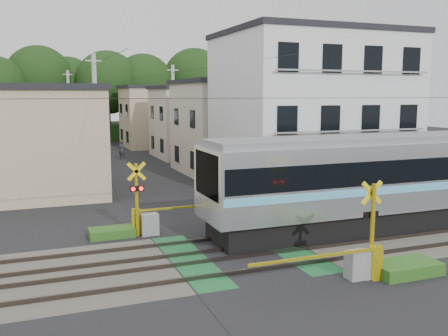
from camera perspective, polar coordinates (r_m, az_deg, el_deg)
name	(u,v)px	position (r m, az deg, el deg)	size (l,w,h in m)	color
ground	(239,254)	(18.39, 1.78, -9.79)	(120.00, 120.00, 0.00)	black
track_bed	(239,253)	(18.38, 1.78, -9.68)	(120.00, 120.00, 0.14)	#47423A
crossing_signal_near	(361,257)	(16.37, 15.41, -9.80)	(4.74, 0.65, 3.09)	yellow
crossing_signal_far	(147,218)	(20.81, -8.79, -5.68)	(4.74, 0.65, 3.09)	yellow
apartment_block	(311,113)	(29.83, 9.88, 6.21)	(10.20, 8.36, 9.30)	silver
houses_row	(122,124)	(42.67, -11.54, 4.90)	(22.07, 31.35, 6.80)	tan
tree_hill	(89,93)	(65.08, -15.17, 8.31)	(40.00, 12.14, 11.85)	#183210
catenary	(379,147)	(20.69, 17.31, 2.35)	(60.00, 5.04, 7.00)	#2D2D33
utility_poles	(111,116)	(39.55, -12.74, 5.81)	(7.90, 42.00, 8.00)	#A5A5A0
pedestrian	(122,150)	(45.07, -11.58, 2.04)	(0.63, 0.41, 1.72)	#292832
weed_patches	(284,245)	(18.98, 6.84, -8.68)	(10.25, 8.80, 0.40)	#2D5E1E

